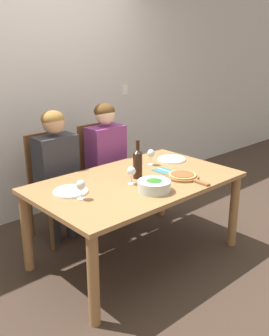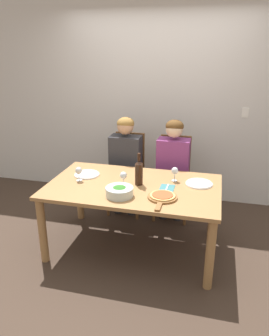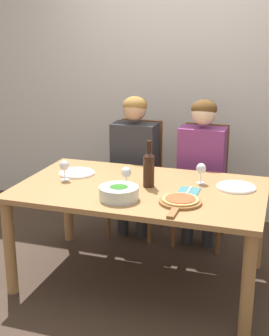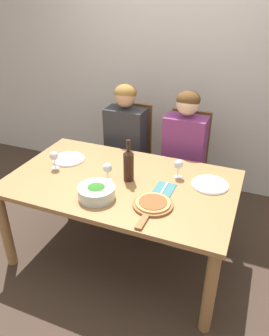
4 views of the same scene
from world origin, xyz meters
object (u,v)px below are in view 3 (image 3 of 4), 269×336
dinner_plate_left (77,173)px  fork_on_napkin (189,191)px  wine_glass_left (64,167)px  wine_bottle (149,168)px  dinner_plate_right (236,187)px  wine_glass_centre (126,173)px  chair_left (138,173)px  person_woman (134,153)px  chair_right (203,180)px  broccoli_bowl (119,193)px  person_man (201,159)px  pizza_on_board (180,201)px  wine_glass_right (201,169)px

dinner_plate_left → fork_on_napkin: dinner_plate_left is taller
wine_glass_left → wine_bottle: bearing=5.4°
dinner_plate_right → wine_glass_centre: (-0.73, -0.23, 0.10)m
chair_left → dinner_plate_left: (-0.26, -0.73, 0.20)m
dinner_plate_left → person_woman: bearing=67.0°
wine_glass_centre → chair_right: bearing=67.2°
chair_left → broccoli_bowl: bearing=-78.5°
person_man → wine_glass_left: size_ratio=8.25×
pizza_on_board → wine_glass_left: bearing=167.3°
person_woman → wine_glass_right: bearing=-38.5°
pizza_on_board → chair_left: bearing=119.8°
wine_bottle → chair_right: bearing=73.7°
wine_bottle → wine_glass_right: bearing=28.1°
person_man → pizza_on_board: 0.99m
chair_right → broccoli_bowl: size_ratio=3.87×
wine_bottle → person_man: bearing=71.3°
chair_right → person_woman: person_woman is taller
wine_bottle → pizza_on_board: wine_bottle is taller
wine_bottle → wine_glass_centre: (-0.14, -0.08, -0.03)m
chair_right → chair_left: bearing=180.0°
wine_glass_right → fork_on_napkin: wine_glass_right is taller
chair_left → fork_on_napkin: 1.09m
chair_right → wine_bottle: size_ratio=3.05×
dinner_plate_left → wine_glass_centre: size_ratio=1.80×
chair_left → person_woman: 0.25m
broccoli_bowl → dinner_plate_left: (-0.49, 0.42, -0.04)m
pizza_on_board → wine_glass_left: size_ratio=2.76×
chair_right → wine_bottle: 0.93m
wine_glass_left → wine_glass_right: (0.96, 0.24, 0.00)m
dinner_plate_right → chair_left: bearing=143.7°
wine_bottle → fork_on_napkin: (0.29, -0.03, -0.13)m
person_man → wine_glass_left: (-0.87, -0.78, 0.07)m
wine_glass_left → chair_right: bearing=45.9°
person_man → broccoli_bowl: (-0.36, -1.03, 0.01)m
broccoli_bowl → wine_glass_left: (-0.51, 0.25, 0.06)m
broccoli_bowl → dinner_plate_left: size_ratio=0.96×
person_woman → wine_bottle: 0.81m
dinner_plate_left → broccoli_bowl: bearing=-40.2°
wine_bottle → fork_on_napkin: 0.32m
wine_glass_left → pizza_on_board: bearing=-12.7°
wine_bottle → dinner_plate_left: 0.63m
wine_bottle → dinner_plate_right: (0.59, 0.15, -0.12)m
chair_right → wine_glass_centre: bearing=-112.8°
chair_right → wine_glass_centre: 1.03m
wine_bottle → fork_on_napkin: wine_bottle is taller
chair_left → dinner_plate_right: (0.94, -0.69, 0.20)m
dinner_plate_left → chair_right: bearing=40.6°
broccoli_bowl → wine_glass_right: bearing=47.4°
pizza_on_board → wine_glass_right: wine_glass_right is taller
person_woman → pizza_on_board: person_woman is taller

